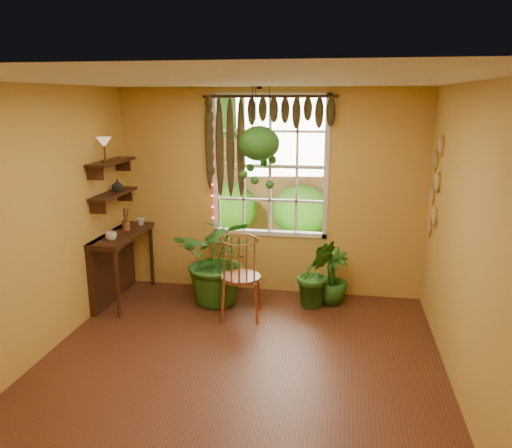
{
  "coord_description": "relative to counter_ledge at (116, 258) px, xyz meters",
  "views": [
    {
      "loc": [
        0.92,
        -4.12,
        2.56
      ],
      "look_at": [
        0.01,
        1.15,
        1.21
      ],
      "focal_mm": 35.0,
      "sensor_mm": 36.0,
      "label": 1
    }
  ],
  "objects": [
    {
      "name": "backyard",
      "position": [
        2.15,
        5.27,
        0.73
      ],
      "size": [
        14.0,
        10.0,
        12.0
      ],
      "color": "#2E621C",
      "rests_on": "ground"
    },
    {
      "name": "wall_left",
      "position": [
        -0.09,
        -1.6,
        0.8
      ],
      "size": [
        0.0,
        4.5,
        4.5
      ],
      "primitive_type": "plane",
      "rotation": [
        1.57,
        0.0,
        1.57
      ],
      "color": "gold",
      "rests_on": "floor"
    },
    {
      "name": "valance_vine",
      "position": [
        1.82,
        0.56,
        1.73
      ],
      "size": [
        1.7,
        0.12,
        1.1
      ],
      "color": "#361C0E",
      "rests_on": "window"
    },
    {
      "name": "potted_plant_mid",
      "position": [
        2.57,
        0.2,
        -0.11
      ],
      "size": [
        0.59,
        0.53,
        0.88
      ],
      "primitive_type": "imported",
      "rotation": [
        0.0,
        0.0,
        0.34
      ],
      "color": "#245416",
      "rests_on": "floor"
    },
    {
      "name": "brush_jar",
      "position": [
        0.11,
        0.14,
        0.49
      ],
      "size": [
        0.1,
        0.1,
        0.37
      ],
      "color": "brown",
      "rests_on": "counter_ledge"
    },
    {
      "name": "floor",
      "position": [
        1.91,
        -1.6,
        -0.55
      ],
      "size": [
        4.5,
        4.5,
        0.0
      ],
      "primitive_type": "plane",
      "color": "#542718",
      "rests_on": "ground"
    },
    {
      "name": "shelf_lower",
      "position": [
        0.03,
        0.0,
        0.85
      ],
      "size": [
        0.25,
        0.9,
        0.04
      ],
      "primitive_type": "cube",
      "color": "#361C0E",
      "rests_on": "wall_left"
    },
    {
      "name": "wall_plates",
      "position": [
        3.89,
        0.19,
        1.0
      ],
      "size": [
        0.04,
        0.32,
        1.1
      ],
      "primitive_type": null,
      "color": "#FFEED0",
      "rests_on": "wall_right"
    },
    {
      "name": "ceiling",
      "position": [
        1.91,
        -1.6,
        2.15
      ],
      "size": [
        4.5,
        4.5,
        0.0
      ],
      "primitive_type": "plane",
      "rotation": [
        3.14,
        0.0,
        0.0
      ],
      "color": "white",
      "rests_on": "wall_back"
    },
    {
      "name": "string_lights",
      "position": [
        1.15,
        0.59,
        1.2
      ],
      "size": [
        0.03,
        0.03,
        1.54
      ],
      "primitive_type": null,
      "color": "#FF2633",
      "rests_on": "window"
    },
    {
      "name": "cup_a",
      "position": [
        0.13,
        -0.34,
        0.4
      ],
      "size": [
        0.16,
        0.16,
        0.11
      ],
      "primitive_type": "imported",
      "rotation": [
        0.0,
        0.0,
        0.18
      ],
      "color": "silver",
      "rests_on": "counter_ledge"
    },
    {
      "name": "shelf_upper",
      "position": [
        0.03,
        0.0,
        1.25
      ],
      "size": [
        0.25,
        0.9,
        0.04
      ],
      "primitive_type": "cube",
      "color": "#361C0E",
      "rests_on": "wall_left"
    },
    {
      "name": "potted_plant_left",
      "position": [
        1.35,
        0.11,
        0.03
      ],
      "size": [
        1.06,
        0.92,
        1.17
      ],
      "primitive_type": "imported",
      "rotation": [
        0.0,
        0.0,
        -0.01
      ],
      "color": "#245416",
      "rests_on": "floor"
    },
    {
      "name": "counter_ledge",
      "position": [
        0.0,
        0.0,
        0.0
      ],
      "size": [
        0.4,
        1.2,
        0.9
      ],
      "color": "#361C0E",
      "rests_on": "floor"
    },
    {
      "name": "tiffany_lamp",
      "position": [
        0.05,
        -0.18,
        1.48
      ],
      "size": [
        0.18,
        0.18,
        0.3
      ],
      "color": "#503917",
      "rests_on": "shelf_upper"
    },
    {
      "name": "window",
      "position": [
        1.91,
        0.68,
        1.15
      ],
      "size": [
        1.52,
        0.1,
        1.86
      ],
      "color": "silver",
      "rests_on": "wall_back"
    },
    {
      "name": "wall_right",
      "position": [
        3.91,
        -1.6,
        0.8
      ],
      "size": [
        0.0,
        4.5,
        4.5
      ],
      "primitive_type": "plane",
      "rotation": [
        1.57,
        0.0,
        -1.57
      ],
      "color": "gold",
      "rests_on": "floor"
    },
    {
      "name": "windsor_chair",
      "position": [
        1.71,
        -0.29,
        -0.19
      ],
      "size": [
        0.52,
        0.55,
        1.26
      ],
      "rotation": [
        0.0,
        0.0,
        0.11
      ],
      "color": "brown",
      "rests_on": "floor"
    },
    {
      "name": "shelf_vase",
      "position": [
        0.04,
        0.12,
        0.94
      ],
      "size": [
        0.18,
        0.18,
        0.15
      ],
      "primitive_type": "imported",
      "rotation": [
        0.0,
        0.0,
        0.29
      ],
      "color": "#B2AD99",
      "rests_on": "shelf_lower"
    },
    {
      "name": "potted_plant_right",
      "position": [
        2.76,
        0.33,
        -0.19
      ],
      "size": [
        0.44,
        0.44,
        0.72
      ],
      "primitive_type": "imported",
      "rotation": [
        0.0,
        0.0,
        0.1
      ],
      "color": "#245416",
      "rests_on": "floor"
    },
    {
      "name": "wall_back",
      "position": [
        1.91,
        0.65,
        0.8
      ],
      "size": [
        4.0,
        0.0,
        4.0
      ],
      "primitive_type": "plane",
      "rotation": [
        1.57,
        0.0,
        0.0
      ],
      "color": "gold",
      "rests_on": "floor"
    },
    {
      "name": "cup_b",
      "position": [
        0.19,
        0.43,
        0.39
      ],
      "size": [
        0.13,
        0.13,
        0.09
      ],
      "primitive_type": "imported",
      "rotation": [
        0.0,
        0.0,
        -0.38
      ],
      "color": "beige",
      "rests_on": "counter_ledge"
    },
    {
      "name": "hanging_basket",
      "position": [
        1.82,
        0.33,
        1.42
      ],
      "size": [
        0.5,
        0.5,
        1.24
      ],
      "color": "black",
      "rests_on": "ceiling"
    }
  ]
}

